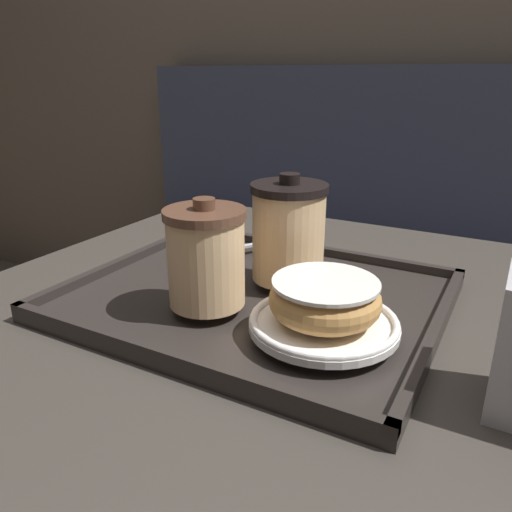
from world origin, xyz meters
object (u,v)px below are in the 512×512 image
(coffee_cup_front, at_px, (206,257))
(donut_chocolate_glazed, at_px, (325,299))
(coffee_cup_rear, at_px, (288,231))
(spoon, at_px, (209,251))

(coffee_cup_front, xyz_separation_m, donut_chocolate_glazed, (0.14, 0.01, -0.02))
(coffee_cup_rear, relative_size, donut_chocolate_glazed, 1.18)
(coffee_cup_front, height_order, coffee_cup_rear, coffee_cup_rear)
(coffee_cup_front, height_order, spoon, coffee_cup_front)
(donut_chocolate_glazed, xyz_separation_m, spoon, (-0.23, 0.13, -0.03))
(coffee_cup_front, xyz_separation_m, spoon, (-0.09, 0.14, -0.05))
(donut_chocolate_glazed, bearing_deg, spoon, 150.37)
(coffee_cup_front, bearing_deg, coffee_cup_rear, 66.60)
(spoon, bearing_deg, coffee_cup_rear, 111.16)
(spoon, bearing_deg, donut_chocolate_glazed, 91.51)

